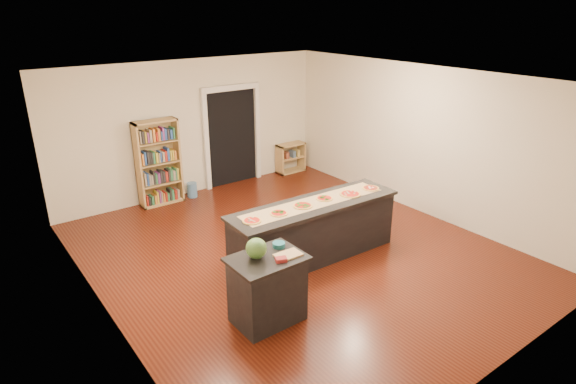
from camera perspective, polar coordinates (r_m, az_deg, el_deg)
room at (r=7.41m, az=0.93°, el=2.43°), size 6.00×7.00×2.80m
doorway at (r=10.72m, az=-6.67°, el=7.18°), size 1.40×0.09×2.21m
kitchen_island at (r=7.62m, az=3.13°, el=-4.59°), size 2.86×0.77×0.94m
side_counter at (r=6.19m, az=-2.46°, el=-11.42°), size 0.92×0.67×0.91m
bookshelf at (r=9.91m, az=-15.09°, el=3.35°), size 0.86×0.31×1.72m
low_shelf at (r=11.62m, az=0.32°, el=4.09°), size 0.70×0.30×0.70m
waste_bin at (r=10.33m, az=-11.30°, el=0.25°), size 0.21×0.21×0.31m
kraft_paper at (r=7.45m, az=3.07°, el=-1.26°), size 2.49×0.52×0.00m
watermelon at (r=5.89m, az=-3.78°, el=-6.69°), size 0.26×0.26×0.26m
cutting_board at (r=5.98m, az=0.02°, el=-7.47°), size 0.33×0.23×0.02m
package_red at (r=5.86m, az=-0.83°, el=-8.00°), size 0.16×0.14×0.05m
package_teal at (r=6.18m, az=-1.10°, el=-6.28°), size 0.16×0.16×0.06m
pizza_a at (r=6.82m, az=-4.30°, el=-3.41°), size 0.28×0.28×0.02m
pizza_b at (r=7.04m, az=-1.10°, el=-2.53°), size 0.27×0.27×0.02m
pizza_c at (r=7.30m, az=1.76°, el=-1.62°), size 0.29×0.29×0.02m
pizza_d at (r=7.59m, az=4.34°, el=-0.75°), size 0.28×0.28×0.02m
pizza_e at (r=7.81m, az=7.37°, el=-0.23°), size 0.33×0.33×0.02m
pizza_f at (r=8.10m, az=9.76°, el=0.46°), size 0.28×0.28×0.02m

